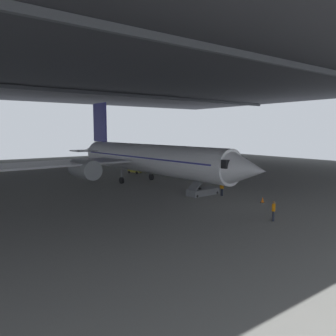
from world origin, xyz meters
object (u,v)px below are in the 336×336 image
(airplane_main, at_px, (146,158))
(baggage_tug, at_px, (135,170))
(crew_worker_by_stairs, at_px, (222,188))
(crew_worker_near_nose, at_px, (274,210))
(traffic_cone_orange, at_px, (263,200))
(boarding_stairs, at_px, (203,188))

(airplane_main, xyz_separation_m, baggage_tug, (4.42, 10.46, -2.96))
(crew_worker_by_stairs, bearing_deg, crew_worker_near_nose, -112.51)
(crew_worker_by_stairs, xyz_separation_m, traffic_cone_orange, (0.80, -4.88, -0.65))
(crew_worker_near_nose, bearing_deg, baggage_tug, 79.38)
(airplane_main, distance_m, baggage_tug, 11.73)
(crew_worker_near_nose, bearing_deg, traffic_cone_orange, 44.78)
(baggage_tug, bearing_deg, boarding_stairs, -98.90)
(boarding_stairs, height_order, crew_worker_by_stairs, boarding_stairs)
(crew_worker_near_nose, height_order, baggage_tug, crew_worker_near_nose)
(airplane_main, height_order, traffic_cone_orange, airplane_main)
(crew_worker_near_nose, xyz_separation_m, traffic_cone_orange, (4.80, 4.76, -0.64))
(traffic_cone_orange, bearing_deg, crew_worker_by_stairs, 99.36)
(boarding_stairs, xyz_separation_m, crew_worker_by_stairs, (1.23, -1.69, 0.20))
(crew_worker_by_stairs, bearing_deg, airplane_main, 101.27)
(traffic_cone_orange, height_order, baggage_tug, baggage_tug)
(crew_worker_near_nose, relative_size, crew_worker_by_stairs, 0.99)
(airplane_main, height_order, crew_worker_by_stairs, airplane_main)
(crew_worker_near_nose, bearing_deg, crew_worker_by_stairs, 67.49)
(airplane_main, bearing_deg, baggage_tug, 67.09)
(boarding_stairs, bearing_deg, airplane_main, 96.45)
(airplane_main, xyz_separation_m, crew_worker_by_stairs, (2.39, -12.00, -2.55))
(boarding_stairs, xyz_separation_m, crew_worker_near_nose, (-2.77, -11.33, 0.19))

